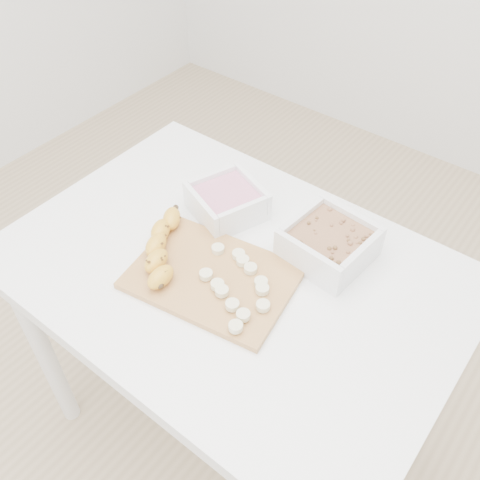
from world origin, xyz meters
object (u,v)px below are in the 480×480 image
Objects in this scene: bowl_yogurt at (227,201)px; banana at (162,248)px; cutting_board at (213,277)px; table at (232,295)px; bowl_granola at (329,243)px.

banana is at bearing -93.72° from bowl_yogurt.
bowl_yogurt is 0.59× the size of cutting_board.
table is 0.12m from cutting_board.
bowl_granola is 0.36m from banana.
table is at bearing 79.69° from cutting_board.
bowl_granola is at bearing 5.11° from bowl_yogurt.
bowl_granola is at bearing 53.37° from cutting_board.
bowl_granola is (0.15, 0.16, 0.14)m from table.
banana is (-0.28, -0.23, -0.01)m from bowl_granola.
bowl_yogurt reaches higher than banana.
bowl_granola reaches higher than cutting_board.
table is 4.26× the size of banana.
bowl_granola is at bearing 47.03° from table.
banana is (-0.12, -0.02, 0.03)m from cutting_board.
bowl_yogurt is 1.07× the size of bowl_granola.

